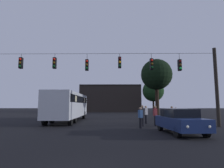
{
  "coord_description": "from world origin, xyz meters",
  "views": [
    {
      "loc": [
        0.91,
        -4.28,
        1.73
      ],
      "look_at": [
        0.69,
        14.71,
        3.92
      ],
      "focal_mm": 29.67,
      "sensor_mm": 36.0,
      "label": 1
    }
  ],
  "objects_px": {
    "pedestrian_near_bus": "(146,114)",
    "tree_left_silhouette": "(153,91)",
    "city_bus": "(69,104)",
    "pedestrian_crossing_right": "(155,114)",
    "pedestrian_crossing_center": "(176,115)",
    "pedestrian_far_side": "(142,114)",
    "tree_behind_building": "(156,75)",
    "pedestrian_crossing_left": "(140,116)",
    "car_near_right": "(180,120)",
    "pedestrian_trailing": "(172,114)"
  },
  "relations": [
    {
      "from": "pedestrian_crossing_center",
      "to": "tree_left_silhouette",
      "type": "height_order",
      "value": "tree_left_silhouette"
    },
    {
      "from": "tree_behind_building",
      "to": "pedestrian_crossing_center",
      "type": "bearing_deg",
      "value": -89.28
    },
    {
      "from": "pedestrian_near_bus",
      "to": "city_bus",
      "type": "bearing_deg",
      "value": 162.95
    },
    {
      "from": "city_bus",
      "to": "pedestrian_trailing",
      "type": "height_order",
      "value": "city_bus"
    },
    {
      "from": "car_near_right",
      "to": "pedestrian_near_bus",
      "type": "bearing_deg",
      "value": 99.25
    },
    {
      "from": "pedestrian_near_bus",
      "to": "tree_behind_building",
      "type": "xyz_separation_m",
      "value": [
        2.41,
        5.61,
        4.67
      ]
    },
    {
      "from": "city_bus",
      "to": "pedestrian_near_bus",
      "type": "bearing_deg",
      "value": -17.05
    },
    {
      "from": "pedestrian_crossing_center",
      "to": "pedestrian_near_bus",
      "type": "height_order",
      "value": "pedestrian_near_bus"
    },
    {
      "from": "pedestrian_crossing_right",
      "to": "pedestrian_trailing",
      "type": "distance_m",
      "value": 3.0
    },
    {
      "from": "city_bus",
      "to": "pedestrian_crossing_right",
      "type": "distance_m",
      "value": 9.62
    },
    {
      "from": "car_near_right",
      "to": "tree_behind_building",
      "type": "distance_m",
      "value": 12.91
    },
    {
      "from": "tree_left_silhouette",
      "to": "pedestrian_crossing_center",
      "type": "bearing_deg",
      "value": -97.24
    },
    {
      "from": "pedestrian_crossing_right",
      "to": "car_near_right",
      "type": "bearing_deg",
      "value": -82.32
    },
    {
      "from": "pedestrian_crossing_left",
      "to": "pedestrian_far_side",
      "type": "relative_size",
      "value": 0.92
    },
    {
      "from": "pedestrian_near_bus",
      "to": "pedestrian_far_side",
      "type": "height_order",
      "value": "pedestrian_far_side"
    },
    {
      "from": "pedestrian_trailing",
      "to": "pedestrian_crossing_right",
      "type": "bearing_deg",
      "value": -133.9
    },
    {
      "from": "pedestrian_near_bus",
      "to": "pedestrian_far_side",
      "type": "bearing_deg",
      "value": -105.85
    },
    {
      "from": "pedestrian_far_side",
      "to": "pedestrian_crossing_left",
      "type": "bearing_deg",
      "value": -105.2
    },
    {
      "from": "city_bus",
      "to": "tree_left_silhouette",
      "type": "xyz_separation_m",
      "value": [
        13.5,
        19.98,
        2.97
      ]
    },
    {
      "from": "pedestrian_crossing_center",
      "to": "city_bus",
      "type": "bearing_deg",
      "value": 161.29
    },
    {
      "from": "tree_left_silhouette",
      "to": "pedestrian_near_bus",
      "type": "bearing_deg",
      "value": -103.74
    },
    {
      "from": "pedestrian_crossing_left",
      "to": "tree_left_silhouette",
      "type": "distance_m",
      "value": 27.24
    },
    {
      "from": "car_near_right",
      "to": "pedestrian_crossing_right",
      "type": "distance_m",
      "value": 4.3
    },
    {
      "from": "pedestrian_crossing_center",
      "to": "pedestrian_trailing",
      "type": "relative_size",
      "value": 0.93
    },
    {
      "from": "tree_behind_building",
      "to": "pedestrian_near_bus",
      "type": "bearing_deg",
      "value": -113.24
    },
    {
      "from": "pedestrian_trailing",
      "to": "pedestrian_crossing_center",
      "type": "bearing_deg",
      "value": -91.6
    },
    {
      "from": "city_bus",
      "to": "pedestrian_crossing_left",
      "type": "height_order",
      "value": "city_bus"
    },
    {
      "from": "car_near_right",
      "to": "pedestrian_crossing_right",
      "type": "relative_size",
      "value": 2.64
    },
    {
      "from": "pedestrian_far_side",
      "to": "tree_left_silhouette",
      "type": "distance_m",
      "value": 25.93
    },
    {
      "from": "pedestrian_crossing_center",
      "to": "car_near_right",
      "type": "bearing_deg",
      "value": -105.87
    },
    {
      "from": "tree_behind_building",
      "to": "car_near_right",
      "type": "bearing_deg",
      "value": -96.66
    },
    {
      "from": "pedestrian_crossing_center",
      "to": "pedestrian_crossing_right",
      "type": "distance_m",
      "value": 2.25
    },
    {
      "from": "pedestrian_crossing_right",
      "to": "tree_behind_building",
      "type": "xyz_separation_m",
      "value": [
        1.96,
        7.63,
        4.67
      ]
    },
    {
      "from": "car_near_right",
      "to": "tree_left_silhouette",
      "type": "height_order",
      "value": "tree_left_silhouette"
    },
    {
      "from": "city_bus",
      "to": "pedestrian_near_bus",
      "type": "relative_size",
      "value": 6.6
    },
    {
      "from": "pedestrian_crossing_right",
      "to": "pedestrian_far_side",
      "type": "xyz_separation_m",
      "value": [
        -1.14,
        -0.42,
        0.03
      ]
    },
    {
      "from": "pedestrian_crossing_left",
      "to": "pedestrian_near_bus",
      "type": "distance_m",
      "value": 3.85
    },
    {
      "from": "pedestrian_crossing_center",
      "to": "pedestrian_far_side",
      "type": "distance_m",
      "value": 3.46
    },
    {
      "from": "pedestrian_crossing_center",
      "to": "pedestrian_crossing_right",
      "type": "xyz_separation_m",
      "value": [
        -2.05,
        -0.92,
        0.1
      ]
    },
    {
      "from": "pedestrian_far_side",
      "to": "pedestrian_crossing_right",
      "type": "bearing_deg",
      "value": 20.12
    },
    {
      "from": "city_bus",
      "to": "pedestrian_crossing_center",
      "type": "distance_m",
      "value": 11.14
    },
    {
      "from": "pedestrian_crossing_center",
      "to": "pedestrian_trailing",
      "type": "height_order",
      "value": "pedestrian_trailing"
    },
    {
      "from": "pedestrian_crossing_left",
      "to": "pedestrian_far_side",
      "type": "bearing_deg",
      "value": 74.8
    },
    {
      "from": "pedestrian_crossing_right",
      "to": "tree_behind_building",
      "type": "bearing_deg",
      "value": 75.59
    },
    {
      "from": "city_bus",
      "to": "tree_behind_building",
      "type": "relative_size",
      "value": 1.44
    },
    {
      "from": "pedestrian_far_side",
      "to": "tree_behind_building",
      "type": "relative_size",
      "value": 0.23
    },
    {
      "from": "tree_left_silhouette",
      "to": "pedestrian_far_side",
      "type": "bearing_deg",
      "value": -103.95
    },
    {
      "from": "car_near_right",
      "to": "pedestrian_far_side",
      "type": "relative_size",
      "value": 2.56
    },
    {
      "from": "pedestrian_crossing_left",
      "to": "pedestrian_trailing",
      "type": "xyz_separation_m",
      "value": [
        3.57,
        3.85,
        0.04
      ]
    },
    {
      "from": "pedestrian_near_bus",
      "to": "tree_left_silhouette",
      "type": "height_order",
      "value": "tree_left_silhouette"
    }
  ]
}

